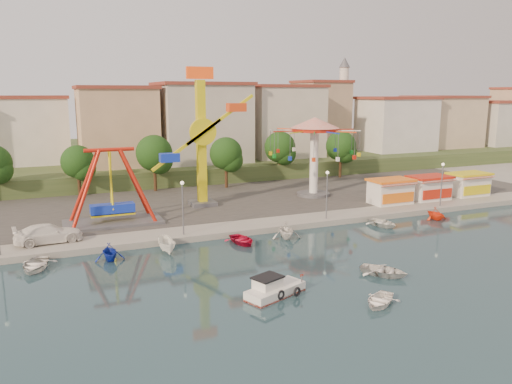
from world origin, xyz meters
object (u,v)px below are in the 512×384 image
kamikaze_tower (205,142)px  rowboat_a (384,271)px  wave_swinger (314,139)px  pirate_ship_ride (111,188)px  van (48,234)px  cabin_motorboat (274,290)px

kamikaze_tower → rowboat_a: size_ratio=4.42×
kamikaze_tower → wave_swinger: size_ratio=1.42×
pirate_ship_ride → wave_swinger: (26.58, 4.50, 3.80)m
pirate_ship_ride → rowboat_a: size_ratio=2.68×
rowboat_a → van: van is taller
van → pirate_ship_ride: bearing=-59.0°
pirate_ship_ride → kamikaze_tower: kamikaze_tower is taller
cabin_motorboat → van: size_ratio=0.83×
kamikaze_tower → wave_swinger: bearing=0.3°
kamikaze_tower → van: kamikaze_tower is taller
pirate_ship_ride → kamikaze_tower: (11.66, 4.43, 3.98)m
cabin_motorboat → rowboat_a: bearing=-19.7°
rowboat_a → van: size_ratio=0.63×
wave_swinger → cabin_motorboat: 33.70m
pirate_ship_ride → rowboat_a: 28.88m
wave_swinger → van: 34.86m
cabin_motorboat → wave_swinger: bearing=34.4°
kamikaze_tower → wave_swinger: (14.92, 0.07, -0.18)m
cabin_motorboat → rowboat_a: size_ratio=1.32×
kamikaze_tower → van: (-18.01, -9.17, -6.92)m
van → kamikaze_tower: bearing=-68.8°
van → wave_swinger: bearing=-80.1°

